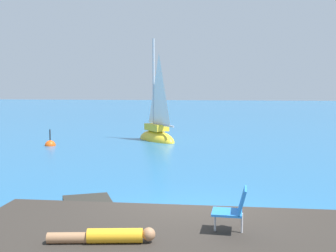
{
  "coord_description": "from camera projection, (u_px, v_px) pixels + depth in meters",
  "views": [
    {
      "loc": [
        0.65,
        -9.38,
        3.09
      ],
      "look_at": [
        -1.91,
        10.93,
        1.11
      ],
      "focal_mm": 44.67,
      "sensor_mm": 36.0,
      "label": 1
    }
  ],
  "objects": [
    {
      "name": "marker_buoy",
      "position": [
        50.0,
        146.0,
        21.55
      ],
      "size": [
        0.56,
        0.56,
        1.13
      ],
      "color": "#EA5114",
      "rests_on": "ground"
    },
    {
      "name": "boulder_inland",
      "position": [
        135.0,
        222.0,
        9.5
      ],
      "size": [
        1.16,
        1.03,
        0.6
      ],
      "primitive_type": "cube",
      "rotation": [
        0.06,
        -0.06,
        2.78
      ],
      "color": "black",
      "rests_on": "ground"
    },
    {
      "name": "beach_chair",
      "position": [
        234.0,
        208.0,
        7.27
      ],
      "size": [
        0.62,
        0.52,
        0.8
      ],
      "rotation": [
        0.0,
        0.0,
        3.08
      ],
      "color": "blue",
      "rests_on": "shore_ledge"
    },
    {
      "name": "boulder_seaward",
      "position": [
        89.0,
        217.0,
        9.83
      ],
      "size": [
        1.58,
        1.72,
        0.8
      ],
      "primitive_type": "cube",
      "rotation": [
        0.01,
        -0.03,
        2.0
      ],
      "color": "#272621",
      "rests_on": "ground"
    },
    {
      "name": "sailboat_near",
      "position": [
        157.0,
        134.0,
        23.59
      ],
      "size": [
        2.97,
        3.27,
        6.29
      ],
      "rotation": [
        0.0,
        0.0,
        2.26
      ],
      "color": "yellow",
      "rests_on": "ground"
    },
    {
      "name": "ground_plane",
      "position": [
        191.0,
        220.0,
        9.64
      ],
      "size": [
        160.0,
        160.0,
        0.0
      ],
      "primitive_type": "plane",
      "color": "#236093"
    },
    {
      "name": "person_sunbather",
      "position": [
        107.0,
        236.0,
        6.81
      ],
      "size": [
        1.76,
        0.44,
        0.25
      ],
      "rotation": [
        0.0,
        0.0,
        3.29
      ],
      "color": "gold",
      "rests_on": "shore_ledge"
    }
  ]
}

